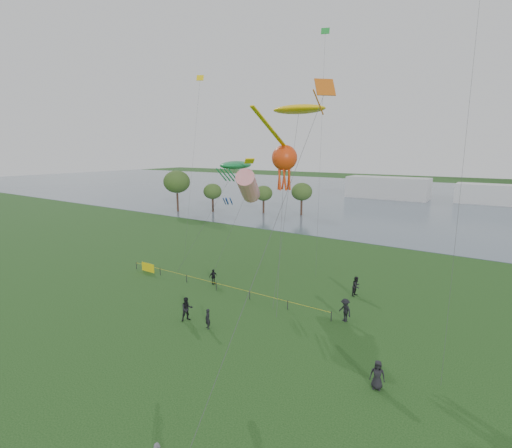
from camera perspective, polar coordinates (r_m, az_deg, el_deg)
The scene contains 18 objects.
ground_plane at distance 24.42m, azimuth -14.32°, elevation -22.84°, with size 400.00×400.00×0.00m, color #153811.
lake at distance 114.97m, azimuth 25.89°, elevation 3.43°, with size 400.00×120.00×0.08m, color slate.
pavilion_left at distance 112.05m, azimuth 19.56°, elevation 5.28°, with size 22.00×8.00×6.00m, color silver.
pavilion_right at distance 111.67m, azimuth 32.96°, elevation 3.83°, with size 18.00×7.00×5.00m, color silver.
trees at distance 81.29m, azimuth -5.60°, elevation 5.68°, with size 30.33×16.13×9.12m.
fence at distance 41.02m, azimuth -12.76°, elevation -7.46°, with size 24.07×0.07×1.05m.
spectator_a at distance 31.13m, azimuth -10.58°, elevation -12.74°, with size 0.95×0.74×1.96m, color black.
spectator_b at distance 31.33m, azimuth 13.54°, elevation -12.75°, with size 1.24×0.71×1.92m, color black.
spectator_c at distance 38.67m, azimuth -6.60°, elevation -8.05°, with size 0.93×0.39×1.58m, color black.
spectator_d at distance 24.06m, azimuth 18.17°, elevation -21.18°, with size 0.85×0.55×1.73m, color black.
spectator_f at distance 29.70m, azimuth -7.44°, elevation -14.27°, with size 0.58×0.38×1.58m, color black.
spectator_g at distance 36.71m, azimuth 15.17°, elevation -9.22°, with size 0.91×0.71×1.88m, color black.
kite_stingray at distance 35.79m, azimuth 6.52°, elevation 17.03°, with size 5.16×10.09×17.65m.
kite_windsock at distance 39.53m, azimuth -1.22°, elevation 5.82°, with size 5.15×5.27×11.77m.
kite_creature at distance 41.75m, azimuth -3.14°, elevation 9.00°, with size 6.15×7.15×12.37m.
kite_octopus at distance 33.74m, azimuth 4.41°, elevation 10.01°, with size 3.30×5.90×14.03m.
kite_delta at distance 23.61m, azimuth 9.46°, elevation 17.40°, with size 1.43×15.78×17.94m.
small_kites at distance 36.09m, azimuth 14.39°, elevation 27.16°, with size 39.94×17.65×9.06m.
Camera 1 is at (15.49, -13.11, 13.58)m, focal length 26.00 mm.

